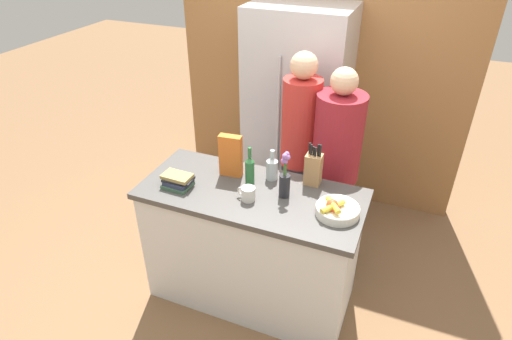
# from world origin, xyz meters

# --- Properties ---
(ground_plane) EXTENTS (14.00, 14.00, 0.00)m
(ground_plane) POSITION_xyz_m (0.00, 0.00, 0.00)
(ground_plane) COLOR brown
(kitchen_island) EXTENTS (1.47, 0.65, 0.93)m
(kitchen_island) POSITION_xyz_m (0.00, 0.00, 0.47)
(kitchen_island) COLOR silver
(kitchen_island) RESTS_ON ground_plane
(back_wall_wood) EXTENTS (2.67, 0.12, 2.60)m
(back_wall_wood) POSITION_xyz_m (0.00, 1.61, 1.30)
(back_wall_wood) COLOR #9E6B3D
(back_wall_wood) RESTS_ON ground_plane
(refrigerator) EXTENTS (0.83, 0.63, 1.87)m
(refrigerator) POSITION_xyz_m (-0.09, 1.25, 0.93)
(refrigerator) COLOR #B7B7BC
(refrigerator) RESTS_ON ground_plane
(fruit_bowl) EXTENTS (0.27, 0.27, 0.10)m
(fruit_bowl) POSITION_xyz_m (0.57, -0.02, 0.97)
(fruit_bowl) COLOR silver
(fruit_bowl) RESTS_ON kitchen_island
(knife_block) EXTENTS (0.10, 0.09, 0.30)m
(knife_block) POSITION_xyz_m (0.34, 0.25, 1.05)
(knife_block) COLOR #A87A4C
(knife_block) RESTS_ON kitchen_island
(flower_vase) EXTENTS (0.07, 0.07, 0.32)m
(flower_vase) POSITION_xyz_m (0.21, 0.04, 1.06)
(flower_vase) COLOR #232328
(flower_vase) RESTS_ON kitchen_island
(cereal_box) EXTENTS (0.16, 0.08, 0.30)m
(cereal_box) POSITION_xyz_m (-0.21, 0.14, 1.08)
(cereal_box) COLOR orange
(cereal_box) RESTS_ON kitchen_island
(coffee_mug) EXTENTS (0.12, 0.09, 0.09)m
(coffee_mug) POSITION_xyz_m (0.01, -0.09, 0.98)
(coffee_mug) COLOR silver
(coffee_mug) RESTS_ON kitchen_island
(book_stack) EXTENTS (0.21, 0.16, 0.09)m
(book_stack) POSITION_xyz_m (-0.47, -0.12, 0.98)
(book_stack) COLOR #3D6047
(book_stack) RESTS_ON kitchen_island
(bottle_oil) EXTENTS (0.06, 0.06, 0.27)m
(bottle_oil) POSITION_xyz_m (-0.05, 0.09, 1.04)
(bottle_oil) COLOR #286633
(bottle_oil) RESTS_ON kitchen_island
(bottle_vinegar) EXTENTS (0.08, 0.08, 0.22)m
(bottle_vinegar) POSITION_xyz_m (0.07, 0.20, 1.02)
(bottle_vinegar) COLOR #B2BCC1
(bottle_vinegar) RESTS_ON kitchen_island
(person_at_sink) EXTENTS (0.29, 0.29, 1.68)m
(person_at_sink) POSITION_xyz_m (0.11, 0.68, 0.96)
(person_at_sink) COLOR #383842
(person_at_sink) RESTS_ON ground_plane
(person_in_blue) EXTENTS (0.35, 0.35, 1.62)m
(person_in_blue) POSITION_xyz_m (0.41, 0.62, 0.91)
(person_in_blue) COLOR #383842
(person_in_blue) RESTS_ON ground_plane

